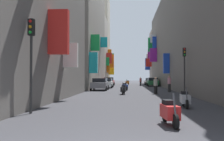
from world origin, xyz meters
TOP-DOWN VIEW (x-y plane):
  - ground_plane at (0.00, 30.00)m, footprint 140.00×140.00m
  - building_left_mid_b at (-8.00, 35.31)m, footprint 7.16×19.93m
  - building_left_mid_c at (-7.99, 48.77)m, footprint 7.21×6.97m
  - building_left_far at (-7.97, 56.11)m, footprint 7.34×7.75m
  - building_right_mid_a at (7.99, 32.44)m, footprint 7.40×41.54m
  - building_right_mid_b at (7.97, 56.60)m, footprint 7.34×6.80m
  - parked_car_green at (3.84, 39.30)m, footprint 1.94×4.06m
  - parked_car_silver at (3.91, 46.54)m, footprint 1.88×4.50m
  - parked_car_white at (-3.56, 32.95)m, footprint 1.99×4.38m
  - parked_car_red at (-3.88, 42.25)m, footprint 1.99×3.92m
  - parked_car_grey at (-3.74, 26.37)m, footprint 1.98×4.24m
  - scooter_silver at (2.82, 9.59)m, footprint 0.53×1.96m
  - scooter_red at (1.18, 4.44)m, footprint 0.56×1.83m
  - scooter_black at (-0.72, 19.39)m, footprint 0.54×1.76m
  - scooter_blue at (-0.70, 26.51)m, footprint 0.78×1.85m
  - scooter_orange at (-0.52, 47.72)m, footprint 0.80×1.69m
  - pedestrian_crossing at (1.92, 41.87)m, footprint 0.53×0.53m
  - pedestrian_near_left at (2.35, 20.12)m, footprint 0.51×0.51m
  - pedestrian_near_right at (4.14, 23.26)m, footprint 0.50×0.50m
  - traffic_light_near_corner at (-4.62, 6.79)m, footprint 0.26×0.34m
  - traffic_light_far_corner at (4.60, 17.94)m, footprint 0.26×0.34m

SIDE VIEW (x-z plane):
  - ground_plane at x=0.00m, z-range 0.00..0.00m
  - scooter_black at x=-0.72m, z-range -0.10..1.03m
  - scooter_orange at x=-0.52m, z-range -0.10..1.03m
  - scooter_red at x=1.18m, z-range -0.10..1.03m
  - scooter_blue at x=-0.70m, z-range -0.10..1.03m
  - scooter_silver at x=2.82m, z-range -0.10..1.03m
  - parked_car_silver at x=3.91m, z-range 0.04..1.42m
  - parked_car_white at x=-3.56m, z-range 0.05..1.44m
  - pedestrian_crossing at x=1.92m, z-range -0.01..1.54m
  - parked_car_grey at x=-3.74m, z-range 0.04..1.50m
  - parked_car_green at x=3.84m, z-range 0.04..1.51m
  - parked_car_red at x=-3.88m, z-range 0.03..1.55m
  - pedestrian_near_left at x=2.35m, z-range -0.01..1.62m
  - pedestrian_near_right at x=4.14m, z-range 0.00..1.79m
  - traffic_light_far_corner at x=4.60m, z-range 0.76..4.93m
  - traffic_light_near_corner at x=-4.62m, z-range 0.77..5.05m
  - building_right_mid_b at x=7.97m, z-range -0.01..12.46m
  - building_left_mid_c at x=-7.99m, z-range -0.01..14.08m
  - building_right_mid_a at x=7.99m, z-range 0.00..14.09m
  - building_left_mid_b at x=-8.00m, z-range -0.01..18.86m
  - building_left_far at x=-7.97m, z-range -0.04..20.47m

